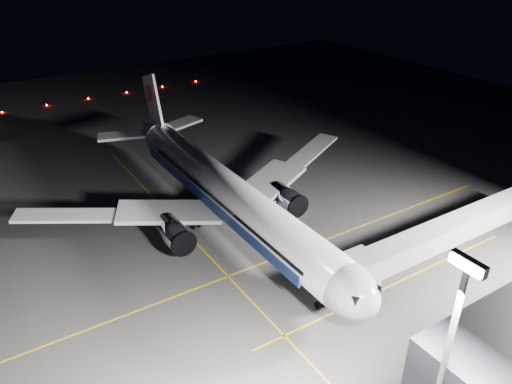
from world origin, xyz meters
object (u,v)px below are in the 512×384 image
Objects in this scene: airliner at (225,192)px; safety_cone_b at (260,214)px; safety_cone_c at (269,194)px; jet_bridge at (444,233)px; floodlight_mast_south at (445,361)px; safety_cone_a at (242,208)px; baggage_tug at (271,203)px.

airliner is 7.24m from safety_cone_b.
safety_cone_c is at bearing 110.98° from airliner.
floodlight_mast_south is at bearing -53.21° from jet_bridge.
safety_cone_a is 3.45m from safety_cone_b.
floodlight_mast_south is 30.75× the size of safety_cone_c.
safety_cone_a is at bearing -150.95° from jet_bridge.
safety_cone_c is (-44.91, 16.02, -12.03)m from floodlight_mast_south.
airliner is 9.11m from baggage_tug.
safety_cone_a is at bearing -139.60° from baggage_tug.
airliner is 91.31× the size of safety_cone_c.
baggage_tug reaches higher than safety_cone_c.
baggage_tug is (-23.46, -10.06, -3.76)m from jet_bridge.
floodlight_mast_south is 49.18m from safety_cone_c.
safety_cone_c is (-1.61, 6.01, 0.07)m from safety_cone_a.
jet_bridge is 31.05m from floodlight_mast_south.
baggage_tug is at bearing -30.27° from safety_cone_c.
baggage_tug is at bearing -156.79° from jet_bridge.
floodlight_mast_south reaches higher than airliner.
floodlight_mast_south is at bearing -15.73° from safety_cone_b.
safety_cone_c is at bearing 160.37° from floodlight_mast_south.
airliner is 29.31m from jet_bridge.
baggage_tug is at bearing 161.33° from floodlight_mast_south.
safety_cone_c is at bearing 124.88° from baggage_tug.
safety_cone_b is at bearing 21.91° from safety_cone_a.
floodlight_mast_south is at bearing -8.33° from airliner.
baggage_tug is at bearing 65.25° from safety_cone_a.
baggage_tug is 3.07m from safety_cone_b.
safety_cone_b is at bearing -88.26° from baggage_tug.
safety_cone_c reaches higher than safety_cone_a.
floodlight_mast_south reaches higher than safety_cone_a.
safety_cone_b is at bearing -44.50° from safety_cone_c.
safety_cone_a is (-25.31, -14.06, -4.32)m from jet_bridge.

